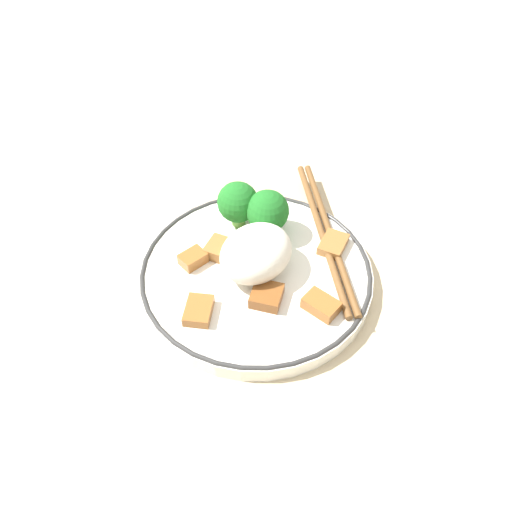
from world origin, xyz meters
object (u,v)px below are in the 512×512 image
Objects in this scene: broccoli_back_left at (268,212)px; broccoli_back_center at (238,203)px; chopsticks at (325,232)px; plate at (256,273)px.

broccoli_back_left is 1.00× the size of broccoli_back_center.
broccoli_back_center is 0.29× the size of chopsticks.
chopsticks is at bearing -60.81° from broccoli_back_center.
broccoli_back_center is at bearing 55.77° from plate.
broccoli_back_left and broccoli_back_center have the same top height.
chopsticks is (0.04, -0.05, -0.03)m from broccoli_back_left.
chopsticks is at bearing -16.28° from plate.
chopsticks is (0.09, -0.03, 0.01)m from plate.
plate is 0.08m from broccoli_back_center.
plate is 4.46× the size of broccoli_back_center.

